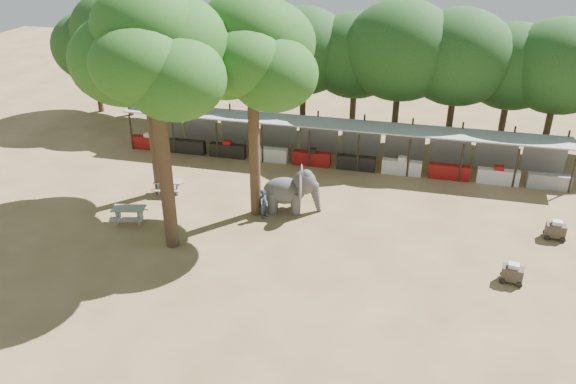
% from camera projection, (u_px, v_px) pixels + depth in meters
% --- Properties ---
extents(ground, '(100.00, 100.00, 0.00)m').
position_uv_depth(ground, '(283.00, 287.00, 24.15)').
color(ground, brown).
rests_on(ground, ground).
extents(vendor_stalls, '(28.00, 2.99, 2.80)m').
position_uv_depth(vendor_stalls, '(337.00, 144.00, 35.62)').
color(vendor_stalls, '#94979B').
rests_on(vendor_stalls, ground).
extents(yard_tree_left, '(7.10, 6.90, 11.02)m').
position_uv_depth(yard_tree_left, '(144.00, 48.00, 28.64)').
color(yard_tree_left, '#332316').
rests_on(yard_tree_left, ground).
extents(yard_tree_center, '(7.10, 6.90, 12.04)m').
position_uv_depth(yard_tree_center, '(152.00, 53.00, 23.21)').
color(yard_tree_center, '#332316').
rests_on(yard_tree_center, ground).
extents(yard_tree_back, '(7.10, 6.90, 11.36)m').
position_uv_depth(yard_tree_back, '(250.00, 52.00, 26.34)').
color(yard_tree_back, '#332316').
rests_on(yard_tree_back, ground).
extents(backdrop_trees, '(46.46, 5.95, 8.33)m').
position_uv_depth(backdrop_trees, '(351.00, 58.00, 38.14)').
color(backdrop_trees, '#332316').
rests_on(backdrop_trees, ground).
extents(elephant, '(3.24, 2.42, 2.42)m').
position_uv_depth(elephant, '(291.00, 190.00, 29.73)').
color(elephant, '#423F3F').
rests_on(elephant, ground).
extents(handler, '(0.53, 0.66, 1.61)m').
position_uv_depth(handler, '(264.00, 204.00, 29.23)').
color(handler, '#26384C').
rests_on(handler, ground).
extents(picnic_table_near, '(1.96, 1.84, 0.84)m').
position_uv_depth(picnic_table_near, '(129.00, 213.00, 28.90)').
color(picnic_table_near, gray).
rests_on(picnic_table_near, ground).
extents(picnic_table_far, '(1.79, 1.67, 0.78)m').
position_uv_depth(picnic_table_far, '(169.00, 185.00, 31.90)').
color(picnic_table_far, gray).
rests_on(picnic_table_far, ground).
extents(cart_front, '(1.06, 0.79, 0.95)m').
position_uv_depth(cart_front, '(512.00, 273.00, 24.24)').
color(cart_front, '#352C25').
rests_on(cart_front, ground).
extents(cart_back, '(1.04, 0.71, 0.98)m').
position_uv_depth(cart_back, '(556.00, 230.00, 27.48)').
color(cart_back, '#352C25').
rests_on(cart_back, ground).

